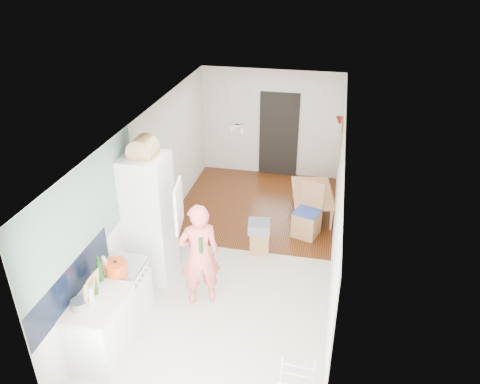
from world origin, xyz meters
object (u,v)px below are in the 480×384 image
at_px(person, 199,246).
at_px(stool, 259,241).
at_px(dining_chair, 307,211).
at_px(dining_table, 313,204).

height_order(person, stool, person).
relative_size(person, dining_chair, 1.90).
distance_m(dining_table, stool, 1.76).
bearing_deg(dining_table, stool, 142.27).
relative_size(person, stool, 4.59).
relative_size(person, dining_table, 1.67).
bearing_deg(person, stool, -139.01).
height_order(dining_table, stool, stool).
relative_size(dining_table, dining_chair, 1.14).
distance_m(dining_table, dining_chair, 0.91).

